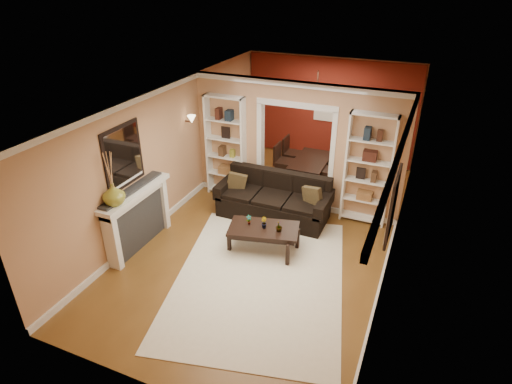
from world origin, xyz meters
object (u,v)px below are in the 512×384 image
at_px(coffee_table, 264,239).
at_px(bookshelf_left, 226,147).
at_px(fireplace, 139,219).
at_px(dining_table, 312,169).
at_px(sofa, 273,198).
at_px(bookshelf_right, 368,170).

height_order(coffee_table, bookshelf_left, bookshelf_left).
bearing_deg(fireplace, dining_table, 62.36).
bearing_deg(sofa, coffee_table, -77.52).
bearing_deg(sofa, dining_table, 84.05).
bearing_deg(dining_table, bookshelf_left, 133.69).
height_order(coffee_table, dining_table, dining_table).
bearing_deg(dining_table, coffee_table, -179.24).
height_order(sofa, dining_table, sofa).
relative_size(bookshelf_left, dining_table, 1.59).
bearing_deg(fireplace, bookshelf_left, 77.95).
height_order(bookshelf_right, fireplace, bookshelf_right).
xyz_separation_m(sofa, coffee_table, (0.26, -1.17, -0.22)).
bearing_deg(fireplace, bookshelf_right, 34.80).
relative_size(coffee_table, bookshelf_left, 0.55).
distance_m(bookshelf_left, bookshelf_right, 3.10).
distance_m(coffee_table, bookshelf_right, 2.47).
bearing_deg(bookshelf_left, sofa, -23.20).
distance_m(bookshelf_right, dining_table, 2.32).
height_order(sofa, bookshelf_right, bookshelf_right).
xyz_separation_m(sofa, fireplace, (-1.89, -1.95, 0.12)).
relative_size(bookshelf_right, fireplace, 1.35).
bearing_deg(bookshelf_left, dining_table, 43.69).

